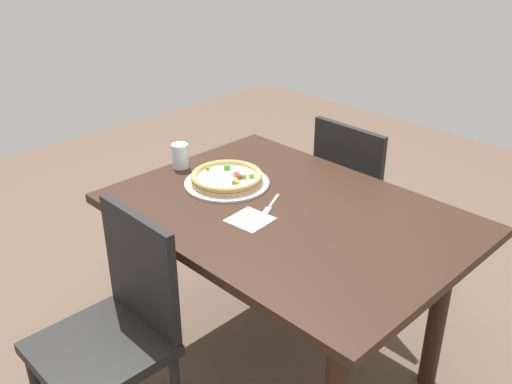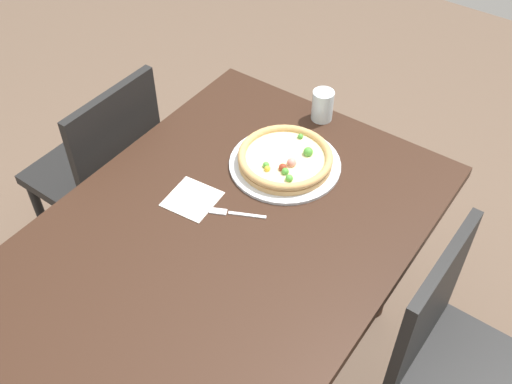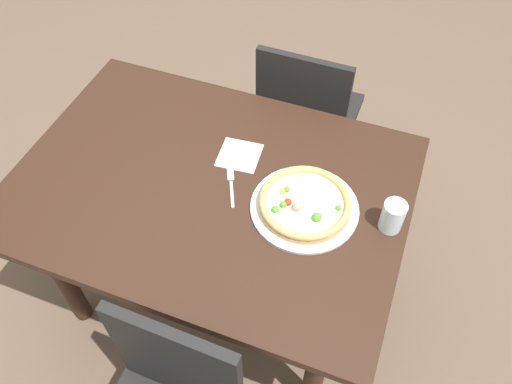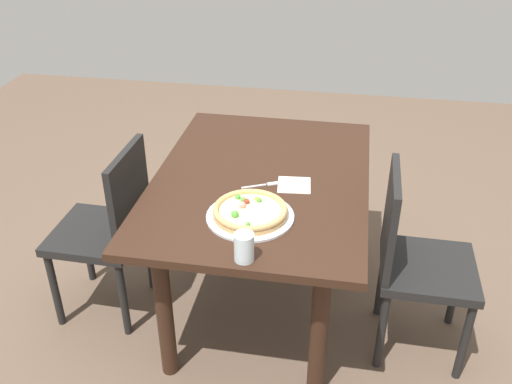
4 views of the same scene
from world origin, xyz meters
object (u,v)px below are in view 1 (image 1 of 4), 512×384
chair_near (359,198)px  fork (270,205)px  pizza (227,177)px  napkin (250,220)px  dining_table (287,234)px  chair_far (116,329)px  plate (227,183)px  drinking_glass (180,156)px

chair_near → fork: chair_near is taller
chair_near → pizza: (0.18, 0.69, 0.28)m
fork → napkin: (-0.02, 0.13, -0.00)m
napkin → dining_table: bearing=-106.8°
pizza → fork: pizza is taller
dining_table → fork: (0.07, 0.02, 0.11)m
dining_table → napkin: napkin is taller
chair_near → pizza: chair_near is taller
chair_far → fork: (-0.08, -0.66, 0.25)m
fork → plate: bearing=-117.8°
dining_table → drinking_glass: drinking_glass is taller
chair_near → pizza: bearing=-103.4°
dining_table → chair_far: bearing=77.9°
drinking_glass → fork: bearing=-178.0°
chair_near → chair_far: bearing=-89.0°
napkin → plate: bearing=-26.7°
chair_near → napkin: bearing=-82.1°
chair_far → plate: (0.18, -0.67, 0.25)m
dining_table → pizza: (0.33, 0.01, 0.13)m
chair_near → chair_far: (0.00, 1.37, 0.00)m
chair_near → drinking_glass: chair_near is taller
chair_near → napkin: size_ratio=6.25×
chair_near → pizza: 0.77m
dining_table → napkin: bearing=73.2°
chair_far → napkin: bearing=-100.1°
chair_near → napkin: 0.88m
chair_near → napkin: (-0.10, 0.84, 0.25)m
chair_near → plate: size_ratio=2.52×
drinking_glass → chair_near: bearing=-121.7°
fork → napkin: 0.13m
fork → drinking_glass: (0.52, 0.02, 0.05)m
dining_table → chair_near: size_ratio=1.49×
plate → napkin: plate is taller
chair_far → fork: chair_far is taller
pizza → fork: 0.26m
drinking_glass → napkin: drinking_glass is taller
chair_near → fork: bearing=-82.7°
chair_far → pizza: size_ratio=2.98×
plate → pizza: 0.03m
dining_table → drinking_glass: size_ratio=12.21×
pizza → chair_near: bearing=-104.5°
napkin → chair_far: bearing=79.3°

